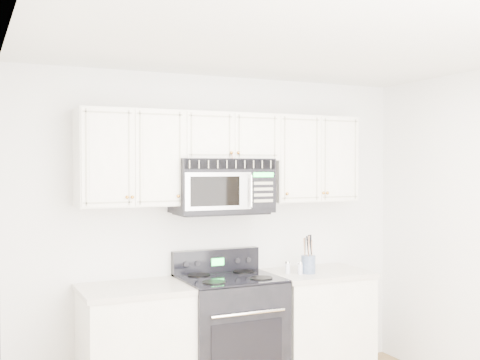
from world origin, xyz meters
TOP-DOWN VIEW (x-y plane):
  - room at (0.00, 0.00)m, footprint 3.51×3.51m
  - base_cabinet_left at (-0.80, 1.44)m, footprint 0.86×0.65m
  - base_cabinet_right at (0.80, 1.44)m, footprint 0.86×0.65m
  - range at (-0.04, 1.42)m, footprint 0.77×0.70m
  - upper_cabinets at (-0.00, 1.58)m, footprint 2.44×0.37m
  - microwave at (-0.05, 1.54)m, footprint 0.80×0.45m
  - utensil_crock at (0.67, 1.37)m, footprint 0.12×0.12m
  - shaker_salt at (0.50, 1.43)m, footprint 0.04×0.04m
  - shaker_pepper at (0.58, 1.36)m, footprint 0.04×0.04m

SIDE VIEW (x-z plane):
  - base_cabinet_left at x=-0.80m, z-range -0.03..0.89m
  - base_cabinet_right at x=0.80m, z-range -0.03..0.89m
  - range at x=-0.04m, z-range -0.08..1.05m
  - shaker_pepper at x=0.58m, z-range 0.92..1.03m
  - shaker_salt at x=0.50m, z-range 0.92..1.03m
  - utensil_crock at x=0.67m, z-range 0.84..1.17m
  - room at x=0.00m, z-range 0.00..2.60m
  - microwave at x=-0.05m, z-range 1.45..1.89m
  - upper_cabinets at x=0.00m, z-range 1.56..2.31m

